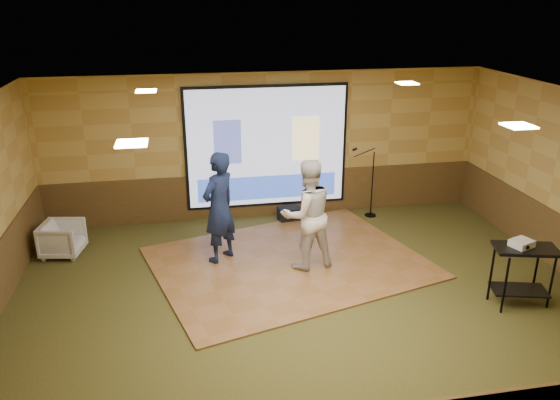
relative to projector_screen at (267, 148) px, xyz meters
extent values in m
plane|color=#2A391A|center=(0.00, -3.44, -1.47)|extent=(9.00, 9.00, 0.00)
cube|color=tan|center=(0.00, 0.06, 0.03)|extent=(9.00, 0.04, 3.00)
cube|color=tan|center=(0.00, -6.94, 0.03)|extent=(9.00, 0.04, 3.00)
cube|color=silver|center=(0.00, -3.44, 1.53)|extent=(9.00, 7.00, 0.04)
cube|color=#483618|center=(0.00, 0.04, -1.00)|extent=(9.00, 0.04, 0.95)
cube|color=black|center=(0.00, 0.01, 0.03)|extent=(3.32, 0.03, 2.52)
cube|color=#B2BDE2|center=(0.00, -0.02, 0.03)|extent=(3.20, 0.02, 2.40)
cube|color=#444D96|center=(-0.80, -0.03, 0.18)|extent=(0.55, 0.01, 0.90)
cube|color=#FDE292|center=(0.80, -0.03, 0.18)|extent=(0.55, 0.01, 0.90)
cube|color=#314EBA|center=(0.00, -0.03, -0.82)|extent=(2.88, 0.01, 0.50)
cube|color=beige|center=(-2.20, -1.64, 1.50)|extent=(0.32, 0.32, 0.02)
cube|color=beige|center=(2.20, -1.64, 1.50)|extent=(0.32, 0.32, 0.02)
cube|color=beige|center=(-2.20, -4.94, 1.50)|extent=(0.32, 0.32, 0.02)
cube|color=beige|center=(2.20, -4.94, 1.50)|extent=(0.32, 0.32, 0.02)
cube|color=brown|center=(0.02, -2.24, -1.46)|extent=(5.23, 4.49, 0.03)
imported|color=#141D3F|center=(-1.14, -1.91, -0.47)|extent=(0.84, 0.83, 1.95)
imported|color=beige|center=(0.28, -2.43, -0.49)|extent=(1.04, 0.88, 1.90)
cylinder|color=black|center=(2.79, -4.35, -1.03)|extent=(0.04, 0.04, 0.90)
cylinder|color=black|center=(3.55, -4.35, -1.03)|extent=(0.04, 0.04, 0.90)
cylinder|color=black|center=(2.79, -3.97, -1.03)|extent=(0.04, 0.04, 0.90)
cylinder|color=black|center=(3.55, -3.97, -1.03)|extent=(0.04, 0.04, 0.90)
cube|color=black|center=(3.17, -4.16, -0.56)|extent=(0.90, 0.47, 0.05)
cube|color=black|center=(3.17, -4.16, -1.24)|extent=(0.80, 0.42, 0.03)
cube|color=silver|center=(3.11, -4.11, -0.48)|extent=(0.37, 0.34, 0.10)
cylinder|color=black|center=(2.15, -0.40, -1.47)|extent=(0.24, 0.24, 0.02)
cylinder|color=black|center=(2.15, -0.40, -0.77)|extent=(0.02, 0.02, 1.40)
cylinder|color=black|center=(1.94, -0.40, -0.07)|extent=(0.44, 0.02, 0.18)
cylinder|color=black|center=(1.73, -0.40, 0.00)|extent=(0.10, 0.05, 0.08)
imported|color=gray|center=(-3.90, -1.17, -1.16)|extent=(0.80, 0.78, 0.63)
cube|color=black|center=(0.41, -0.34, -1.33)|extent=(0.49, 0.36, 0.28)
camera|label=1|loc=(-1.68, -10.59, 2.94)|focal=35.00mm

